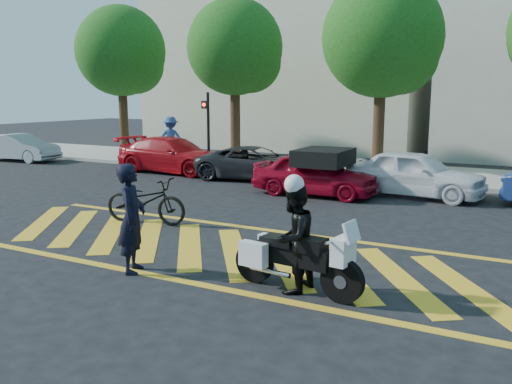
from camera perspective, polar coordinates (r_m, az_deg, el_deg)
The scene contains 18 objects.
ground at distance 11.19m, azimuth -4.47°, elevation -5.98°, with size 90.00×90.00×0.00m, color black.
sidewalk at distance 22.04m, azimuth 12.59°, elevation 2.07°, with size 60.00×5.00×0.15m, color #9E998E.
crosswalk at distance 11.21m, azimuth -4.64°, elevation -5.93°, with size 12.33×4.00×0.01m.
building_left at distance 33.11m, azimuth 3.56°, elevation 13.50°, with size 16.00×8.00×10.00m, color beige.
tree_far_left at distance 28.25m, azimuth -13.74°, elevation 13.89°, with size 4.40×4.40×7.41m.
tree_left at distance 24.44m, azimuth -1.90°, elevation 14.66°, with size 4.20×4.20×7.26m.
tree_center at distance 21.94m, azimuth 13.50°, elevation 15.16°, with size 4.60×4.60×7.56m.
signal_pole at distance 22.49m, azimuth -5.14°, elevation 7.16°, with size 0.28×0.43×3.20m.
officer_bike at distance 9.77m, azimuth -12.95°, elevation -2.72°, with size 0.71×0.47×1.95m, color black.
bicycle at distance 13.47m, azimuth -11.54°, elevation -0.91°, with size 0.75×2.14×1.13m, color black.
police_motorcycle at distance 8.71m, azimuth 4.05°, elevation -6.92°, with size 2.32×0.81×1.02m.
officer_moto at distance 8.62m, azimuth 3.97°, elevation -4.88°, with size 0.85×0.66×1.75m, color black.
red_convertible at distance 16.97m, azimuth 6.23°, elevation 1.88°, with size 1.57×3.91×1.33m, color maroon.
parked_far_left at distance 27.90m, azimuth -23.54°, elevation 4.30°, with size 1.34×3.85×1.27m, color #A0A2A8.
parked_left at distance 22.10m, azimuth -8.71°, elevation 3.87°, with size 1.98×4.87×1.41m, color #B00A13.
parked_mid_left at distance 19.95m, azimuth -0.00°, elevation 3.04°, with size 2.04×4.42×1.23m, color black.
parked_mid_right at distance 17.35m, azimuth 16.37°, elevation 1.89°, with size 1.70×4.24×1.44m, color white.
pedestrian_left at distance 25.27m, azimuth -8.95°, elevation 5.63°, with size 1.27×0.73×1.97m, color #304885.
Camera 1 is at (5.82, -9.03, 3.13)m, focal length 38.00 mm.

